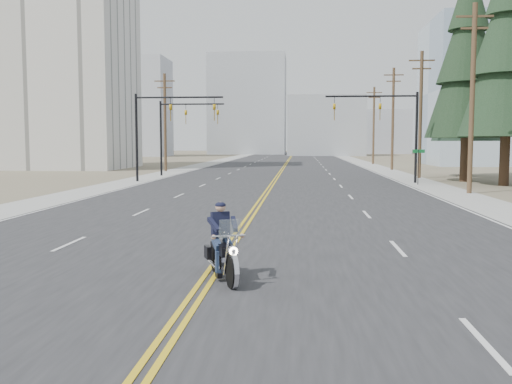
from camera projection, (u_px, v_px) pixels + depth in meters
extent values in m
plane|color=#776D56|center=(209.00, 278.00, 13.26)|extent=(400.00, 400.00, 0.00)
cube|color=#303033|center=(286.00, 164.00, 82.78)|extent=(20.00, 200.00, 0.01)
cube|color=#A5A5A0|center=(208.00, 164.00, 83.67)|extent=(3.00, 200.00, 0.01)
cube|color=#A5A5A0|center=(366.00, 164.00, 81.89)|extent=(3.00, 200.00, 0.01)
cylinder|color=black|center=(137.00, 138.00, 45.59)|extent=(0.20, 0.20, 7.00)
cylinder|color=black|center=(179.00, 97.00, 45.04)|extent=(7.00, 0.14, 0.14)
imported|color=#BF8C0C|center=(171.00, 106.00, 45.15)|extent=(0.21, 0.26, 1.30)
imported|color=#BF8C0C|center=(214.00, 105.00, 44.88)|extent=(0.21, 0.26, 1.30)
cylinder|color=black|center=(416.00, 138.00, 43.88)|extent=(0.20, 0.20, 7.00)
cylinder|color=black|center=(371.00, 96.00, 43.88)|extent=(7.00, 0.14, 0.14)
imported|color=#BF8C0C|center=(380.00, 105.00, 43.88)|extent=(0.21, 0.26, 1.30)
imported|color=#BF8C0C|center=(334.00, 105.00, 44.15)|extent=(0.21, 0.26, 1.30)
cylinder|color=black|center=(161.00, 139.00, 53.54)|extent=(0.20, 0.20, 7.00)
cylinder|color=black|center=(192.00, 104.00, 53.02)|extent=(6.00, 0.14, 0.14)
imported|color=#BF8C0C|center=(186.00, 111.00, 53.13)|extent=(0.21, 0.26, 1.30)
imported|color=#BF8C0C|center=(218.00, 111.00, 52.89)|extent=(0.21, 0.26, 1.30)
cylinder|color=black|center=(418.00, 167.00, 42.10)|extent=(0.06, 0.06, 2.60)
cube|color=#0C5926|center=(419.00, 151.00, 42.00)|extent=(0.90, 0.03, 0.25)
cylinder|color=brown|center=(472.00, 100.00, 34.63)|extent=(0.30, 0.30, 11.50)
cube|color=brown|center=(475.00, 16.00, 34.20)|extent=(2.20, 0.12, 0.12)
cube|color=brown|center=(474.00, 28.00, 34.26)|extent=(1.60, 0.12, 0.12)
cylinder|color=brown|center=(420.00, 115.00, 49.55)|extent=(0.30, 0.30, 11.00)
cube|color=brown|center=(422.00, 60.00, 49.14)|extent=(2.20, 0.12, 0.12)
cube|color=brown|center=(422.00, 69.00, 49.20)|extent=(1.60, 0.12, 0.12)
cylinder|color=brown|center=(393.00, 119.00, 64.43)|extent=(0.30, 0.30, 11.50)
cube|color=brown|center=(394.00, 75.00, 63.99)|extent=(2.20, 0.12, 0.12)
cube|color=brown|center=(394.00, 81.00, 64.06)|extent=(1.60, 0.12, 0.12)
cylinder|color=brown|center=(374.00, 126.00, 81.33)|extent=(0.30, 0.30, 11.00)
cube|color=brown|center=(374.00, 93.00, 80.92)|extent=(2.20, 0.12, 0.12)
cube|color=brown|center=(374.00, 98.00, 80.98)|extent=(1.60, 0.12, 0.12)
cylinder|color=brown|center=(165.00, 123.00, 61.45)|extent=(0.30, 0.30, 10.50)
cube|color=brown|center=(165.00, 81.00, 61.06)|extent=(2.20, 0.12, 0.12)
cube|color=brown|center=(165.00, 88.00, 61.12)|extent=(1.60, 0.12, 0.12)
cube|color=silver|center=(51.00, 44.00, 68.75)|extent=(18.00, 14.00, 30.00)
cube|color=#B7BCC6|center=(137.00, 108.00, 129.23)|extent=(14.00, 12.00, 22.00)
cube|color=#ADB2B7|center=(325.00, 126.00, 136.17)|extent=(18.00, 14.00, 14.00)
cube|color=#B7BCC6|center=(483.00, 114.00, 118.62)|extent=(16.00, 12.00, 18.00)
cube|color=#ADB2B7|center=(248.00, 105.00, 152.10)|extent=(20.00, 15.00, 26.00)
cube|color=#B7BCC6|center=(382.00, 132.00, 159.77)|extent=(14.00, 14.00, 12.00)
cube|color=#ADB2B7|center=(97.00, 123.00, 145.56)|extent=(12.00, 12.00, 16.00)
cylinder|color=#382619|center=(504.00, 161.00, 41.28)|extent=(0.78, 0.78, 3.58)
cone|color=#183019|center=(508.00, 61.00, 40.66)|extent=(6.71, 6.71, 10.73)
cone|color=#183019|center=(510.00, 18.00, 40.39)|extent=(5.03, 5.03, 8.05)
cylinder|color=#382619|center=(465.00, 160.00, 45.73)|extent=(0.62, 0.62, 3.52)
cone|color=black|center=(467.00, 71.00, 45.12)|extent=(6.33, 6.33, 10.55)
cone|color=black|center=(469.00, 32.00, 44.86)|extent=(4.75, 4.75, 7.91)
cylinder|color=#382619|center=(465.00, 159.00, 52.41)|extent=(0.77, 0.77, 3.28)
cone|color=black|center=(467.00, 87.00, 51.84)|extent=(6.12, 6.12, 9.84)
cone|color=black|center=(468.00, 56.00, 51.60)|extent=(4.59, 4.59, 7.38)
cone|color=black|center=(469.00, 24.00, 51.35)|extent=(3.06, 3.06, 5.25)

